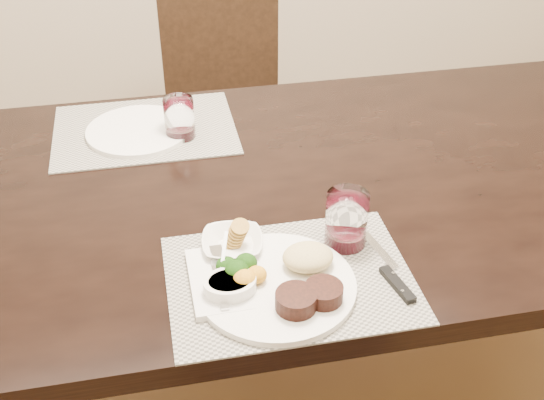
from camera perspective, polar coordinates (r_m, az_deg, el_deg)
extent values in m
plane|color=#482A17|center=(2.07, 0.56, -15.99)|extent=(4.50, 4.50, 0.00)
cube|color=black|center=(1.57, 0.71, 0.80)|extent=(2.00, 1.00, 0.05)
cube|color=black|center=(2.43, 20.21, 1.36)|extent=(0.08, 0.08, 0.70)
cube|color=black|center=(2.44, -3.53, 6.12)|extent=(0.42, 0.42, 0.04)
cube|color=black|center=(2.40, -6.95, -1.09)|extent=(0.04, 0.04, 0.41)
cube|color=black|center=(2.44, 1.47, -0.11)|extent=(0.04, 0.04, 0.41)
cube|color=black|center=(2.70, -7.72, 3.35)|extent=(0.04, 0.04, 0.41)
cube|color=black|center=(2.74, -0.19, 4.17)|extent=(0.04, 0.04, 0.41)
cube|color=black|center=(2.51, -4.39, 13.09)|extent=(0.42, 0.04, 0.45)
cube|color=gray|center=(1.29, 1.49, -6.61)|extent=(0.46, 0.34, 0.00)
cube|color=gray|center=(1.79, -10.59, 5.82)|extent=(0.46, 0.34, 0.00)
cylinder|color=white|center=(1.27, 0.35, -7.16)|extent=(0.30, 0.30, 0.01)
cylinder|color=black|center=(1.21, 2.02, -8.40)|extent=(0.07, 0.07, 0.03)
cylinder|color=black|center=(1.22, 4.34, -7.74)|extent=(0.07, 0.07, 0.03)
ellipsoid|color=tan|center=(1.29, 3.02, -4.78)|extent=(0.10, 0.08, 0.04)
ellipsoid|color=#153C0B|center=(1.26, -2.98, -5.92)|extent=(0.05, 0.05, 0.04)
ellipsoid|color=orange|center=(1.24, -2.30, -6.69)|extent=(0.04, 0.04, 0.04)
cube|color=white|center=(1.28, -4.50, -6.72)|extent=(0.11, 0.19, 0.01)
cube|color=white|center=(1.26, -4.39, -7.06)|extent=(0.02, 0.13, 0.01)
cube|color=white|center=(1.33, -4.63, -4.51)|extent=(0.02, 0.05, 0.00)
cube|color=white|center=(1.37, 8.79, -3.98)|extent=(0.05, 0.14, 0.00)
cube|color=black|center=(1.29, 10.45, -6.96)|extent=(0.04, 0.10, 0.01)
imported|color=white|center=(1.35, -3.33, -3.70)|extent=(0.14, 0.14, 0.03)
cylinder|color=#A57E33|center=(1.34, -3.36, -3.02)|extent=(0.04, 0.04, 0.04)
cylinder|color=white|center=(1.25, -3.54, -7.35)|extent=(0.10, 0.10, 0.04)
cylinder|color=#0C3712|center=(1.24, -3.56, -6.92)|extent=(0.08, 0.08, 0.01)
cube|color=white|center=(1.27, -4.03, -4.24)|extent=(0.01, 0.06, 0.05)
cylinder|color=silver|center=(1.35, 6.26, -1.60)|extent=(0.08, 0.08, 0.12)
cylinder|color=#34040D|center=(1.37, 6.14, -3.06)|extent=(0.07, 0.07, 0.03)
cylinder|color=white|center=(1.78, -11.13, 5.73)|extent=(0.26, 0.26, 0.01)
cylinder|color=silver|center=(1.72, -7.76, 6.82)|extent=(0.08, 0.08, 0.10)
cylinder|color=#34040D|center=(1.74, -7.66, 5.69)|extent=(0.06, 0.06, 0.03)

